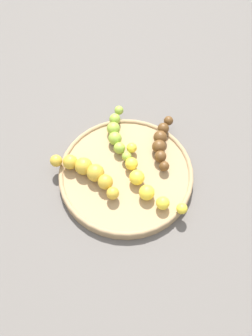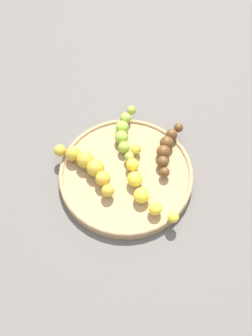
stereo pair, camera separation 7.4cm
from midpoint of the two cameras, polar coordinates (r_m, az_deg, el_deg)
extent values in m
plane|color=#56514C|center=(0.82, -2.56, -1.57)|extent=(2.40, 2.40, 0.00)
cylinder|color=#A08259|center=(0.81, -2.59, -1.26)|extent=(0.28, 0.28, 0.02)
torus|color=#A08259|center=(0.81, -2.61, -0.94)|extent=(0.28, 0.28, 0.01)
sphere|color=gold|center=(0.76, -4.72, -3.93)|extent=(0.03, 0.03, 0.03)
sphere|color=gold|center=(0.78, -5.76, -2.26)|extent=(0.03, 0.03, 0.03)
sphere|color=gold|center=(0.79, -7.16, -0.91)|extent=(0.04, 0.04, 0.04)
sphere|color=gold|center=(0.80, -8.86, 0.07)|extent=(0.04, 0.04, 0.04)
sphere|color=gold|center=(0.81, -10.75, 0.66)|extent=(0.03, 0.03, 0.03)
sphere|color=gold|center=(0.82, -12.74, 0.84)|extent=(0.03, 0.03, 0.03)
sphere|color=yellow|center=(0.82, -1.73, 2.79)|extent=(0.02, 0.02, 0.02)
sphere|color=yellow|center=(0.80, -1.95, 0.53)|extent=(0.03, 0.03, 0.03)
sphere|color=yellow|center=(0.78, -1.26, -1.77)|extent=(0.03, 0.03, 0.03)
sphere|color=yellow|center=(0.76, 0.31, -3.83)|extent=(0.03, 0.03, 0.03)
sphere|color=yellow|center=(0.75, 2.63, -5.37)|extent=(0.03, 0.03, 0.03)
sphere|color=yellow|center=(0.75, 5.41, -6.17)|extent=(0.02, 0.02, 0.02)
sphere|color=#593819|center=(0.86, 3.81, 6.74)|extent=(0.02, 0.02, 0.02)
sphere|color=#593819|center=(0.85, 3.01, 5.62)|extent=(0.03, 0.03, 0.03)
sphere|color=#593819|center=(0.84, 2.49, 4.34)|extent=(0.03, 0.03, 0.03)
sphere|color=#593819|center=(0.82, 2.31, 2.95)|extent=(0.03, 0.03, 0.03)
sphere|color=#593819|center=(0.81, 2.48, 1.50)|extent=(0.03, 0.03, 0.03)
sphere|color=#593819|center=(0.80, 3.00, 0.06)|extent=(0.02, 0.02, 0.02)
sphere|color=#8CAD38|center=(0.88, -3.45, 8.26)|extent=(0.02, 0.02, 0.02)
sphere|color=#8CAD38|center=(0.87, -4.09, 6.98)|extent=(0.02, 0.02, 0.02)
sphere|color=#8CAD38|center=(0.85, -4.33, 5.58)|extent=(0.03, 0.03, 0.03)
sphere|color=#8CAD38|center=(0.84, -4.15, 4.15)|extent=(0.03, 0.03, 0.03)
sphere|color=#8CAD38|center=(0.82, -3.54, 2.75)|extent=(0.02, 0.02, 0.02)
sphere|color=#8CAD38|center=(0.81, -2.50, 1.49)|extent=(0.02, 0.02, 0.02)
camera|label=1|loc=(0.04, -92.68, -4.42)|focal=41.65mm
camera|label=2|loc=(0.04, 87.32, 4.42)|focal=41.65mm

